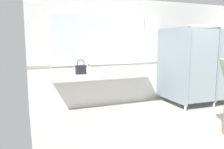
% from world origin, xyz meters
% --- Properties ---
extents(wall_back, '(7.05, 0.12, 2.73)m').
position_xyz_m(wall_back, '(0.00, 2.51, 1.37)').
color(wall_back, silver).
rests_on(wall_back, ground_plane).
extents(wall_back_tile_band, '(7.05, 0.01, 0.06)m').
position_xyz_m(wall_back_tile_band, '(0.00, 2.44, 1.05)').
color(wall_back_tile_band, '#9E937F').
rests_on(wall_back_tile_band, wall_back).
extents(vanity_counter, '(2.55, 0.56, 1.01)m').
position_xyz_m(vanity_counter, '(-1.75, 2.24, 0.66)').
color(vanity_counter, silver).
rests_on(vanity_counter, ground_plane).
extents(mirror_panel, '(2.45, 0.02, 1.24)m').
position_xyz_m(mirror_panel, '(-1.75, 2.43, 1.67)').
color(mirror_panel, silver).
rests_on(mirror_panel, wall_back).
extents(bathroom_stalls, '(1.83, 1.31, 2.02)m').
position_xyz_m(bathroom_stalls, '(0.83, 1.59, 1.06)').
color(bathroom_stalls, gray).
rests_on(bathroom_stalls, ground_plane).
extents(handbag, '(0.23, 0.12, 0.33)m').
position_xyz_m(handbag, '(-2.38, 2.01, 1.01)').
color(handbag, black).
rests_on(handbag, vanity_counter).
extents(soap_dispenser, '(0.07, 0.07, 0.18)m').
position_xyz_m(soap_dispenser, '(-2.10, 2.32, 0.98)').
color(soap_dispenser, white).
rests_on(soap_dispenser, vanity_counter).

